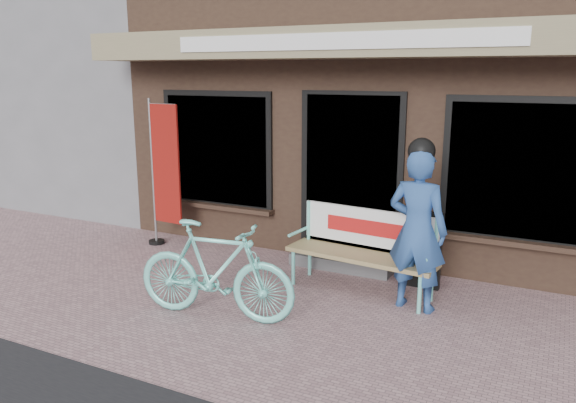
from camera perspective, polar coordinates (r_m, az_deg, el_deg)
The scene contains 8 objects.
ground at distance 5.73m, azimuth -0.83°, elevation -11.98°, with size 70.00×70.00×0.00m, color #A47D81.
storefront at distance 9.89m, azimuth 12.85°, elevation 16.01°, with size 7.00×6.77×6.00m.
neighbor_left_near at distance 14.88m, azimuth -21.53°, elevation 15.15°, with size 10.00×7.00×6.40m, color slate.
bench at distance 6.35m, azimuth 7.74°, elevation -4.32°, with size 1.74×0.61×0.93m.
person at distance 5.87m, azimuth 13.02°, elevation -2.54°, with size 0.66×0.47×1.79m.
bicycle at distance 5.66m, azimuth -7.41°, elevation -6.95°, with size 0.47×1.67×1.00m, color #75E5D6.
nobori_red at distance 7.98m, azimuth -12.49°, elevation 2.95°, with size 0.61×0.24×2.07m.
menu_stand at distance 6.58m, azimuth 13.39°, elevation -4.69°, with size 0.45×0.11×0.90m.
Camera 1 is at (2.37, -4.62, 2.42)m, focal length 35.00 mm.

